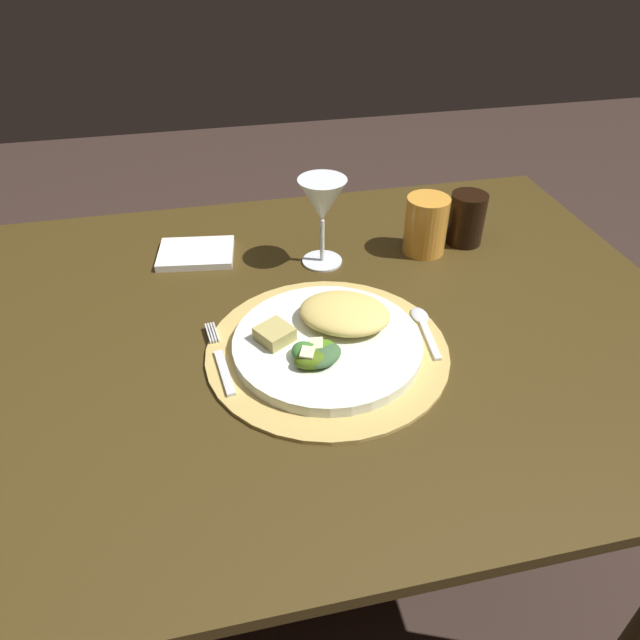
{
  "coord_description": "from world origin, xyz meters",
  "views": [
    {
      "loc": [
        -0.16,
        -0.69,
        1.25
      ],
      "look_at": [
        -0.01,
        -0.03,
        0.73
      ],
      "focal_mm": 32.42,
      "sensor_mm": 36.0,
      "label": 1
    }
  ],
  "objects_px": {
    "fork": "(221,361)",
    "dark_tumbler": "(466,219)",
    "dinner_plate": "(327,344)",
    "wine_glass": "(322,203)",
    "dining_table": "(323,385)",
    "spoon": "(423,323)",
    "napkin": "(196,253)",
    "amber_tumbler": "(426,225)"
  },
  "relations": [
    {
      "from": "fork",
      "to": "dark_tumbler",
      "type": "distance_m",
      "value": 0.54
    },
    {
      "from": "dinner_plate",
      "to": "wine_glass",
      "type": "xyz_separation_m",
      "value": [
        0.05,
        0.24,
        0.1
      ]
    },
    {
      "from": "dinner_plate",
      "to": "dark_tumbler",
      "type": "distance_m",
      "value": 0.41
    },
    {
      "from": "wine_glass",
      "to": "dark_tumbler",
      "type": "bearing_deg",
      "value": 3.08
    },
    {
      "from": "dining_table",
      "to": "fork",
      "type": "xyz_separation_m",
      "value": [
        -0.16,
        -0.07,
        0.15
      ]
    },
    {
      "from": "spoon",
      "to": "dark_tumbler",
      "type": "relative_size",
      "value": 1.3
    },
    {
      "from": "spoon",
      "to": "napkin",
      "type": "height_order",
      "value": "same"
    },
    {
      "from": "napkin",
      "to": "dining_table",
      "type": "bearing_deg",
      "value": -51.49
    },
    {
      "from": "dinner_plate",
      "to": "amber_tumbler",
      "type": "relative_size",
      "value": 2.61
    },
    {
      "from": "dinner_plate",
      "to": "napkin",
      "type": "height_order",
      "value": "dinner_plate"
    },
    {
      "from": "fork",
      "to": "dinner_plate",
      "type": "bearing_deg",
      "value": -1.16
    },
    {
      "from": "spoon",
      "to": "amber_tumbler",
      "type": "distance_m",
      "value": 0.24
    },
    {
      "from": "amber_tumbler",
      "to": "napkin",
      "type": "bearing_deg",
      "value": 170.65
    },
    {
      "from": "napkin",
      "to": "spoon",
      "type": "bearing_deg",
      "value": -41.12
    },
    {
      "from": "wine_glass",
      "to": "spoon",
      "type": "bearing_deg",
      "value": -63.54
    },
    {
      "from": "dark_tumbler",
      "to": "napkin",
      "type": "bearing_deg",
      "value": 173.93
    },
    {
      "from": "dinner_plate",
      "to": "amber_tumbler",
      "type": "bearing_deg",
      "value": 45.77
    },
    {
      "from": "dining_table",
      "to": "napkin",
      "type": "height_order",
      "value": "napkin"
    },
    {
      "from": "amber_tumbler",
      "to": "spoon",
      "type": "bearing_deg",
      "value": -110.39
    },
    {
      "from": "amber_tumbler",
      "to": "fork",
      "type": "bearing_deg",
      "value": -148.38
    },
    {
      "from": "fork",
      "to": "spoon",
      "type": "bearing_deg",
      "value": 3.79
    },
    {
      "from": "dining_table",
      "to": "napkin",
      "type": "relative_size",
      "value": 8.67
    },
    {
      "from": "dining_table",
      "to": "dinner_plate",
      "type": "bearing_deg",
      "value": -98.61
    },
    {
      "from": "spoon",
      "to": "dinner_plate",
      "type": "bearing_deg",
      "value": -171.39
    },
    {
      "from": "wine_glass",
      "to": "dark_tumbler",
      "type": "distance_m",
      "value": 0.28
    },
    {
      "from": "fork",
      "to": "wine_glass",
      "type": "distance_m",
      "value": 0.33
    },
    {
      "from": "dining_table",
      "to": "napkin",
      "type": "bearing_deg",
      "value": 128.51
    },
    {
      "from": "wine_glass",
      "to": "dark_tumbler",
      "type": "relative_size",
      "value": 1.64
    },
    {
      "from": "spoon",
      "to": "napkin",
      "type": "bearing_deg",
      "value": 138.88
    },
    {
      "from": "spoon",
      "to": "wine_glass",
      "type": "height_order",
      "value": "wine_glass"
    },
    {
      "from": "napkin",
      "to": "amber_tumbler",
      "type": "bearing_deg",
      "value": -9.35
    },
    {
      "from": "amber_tumbler",
      "to": "dark_tumbler",
      "type": "bearing_deg",
      "value": 9.89
    },
    {
      "from": "napkin",
      "to": "wine_glass",
      "type": "bearing_deg",
      "value": -17.1
    },
    {
      "from": "spoon",
      "to": "amber_tumbler",
      "type": "relative_size",
      "value": 1.2
    },
    {
      "from": "dinner_plate",
      "to": "napkin",
      "type": "distance_m",
      "value": 0.35
    },
    {
      "from": "napkin",
      "to": "dark_tumbler",
      "type": "distance_m",
      "value": 0.5
    },
    {
      "from": "dinner_plate",
      "to": "dark_tumbler",
      "type": "xyz_separation_m",
      "value": [
        0.32,
        0.26,
        0.03
      ]
    },
    {
      "from": "dinner_plate",
      "to": "spoon",
      "type": "xyz_separation_m",
      "value": [
        0.15,
        0.02,
        -0.01
      ]
    },
    {
      "from": "dinner_plate",
      "to": "wine_glass",
      "type": "bearing_deg",
      "value": 79.34
    },
    {
      "from": "fork",
      "to": "amber_tumbler",
      "type": "bearing_deg",
      "value": 31.62
    },
    {
      "from": "dining_table",
      "to": "dinner_plate",
      "type": "xyz_separation_m",
      "value": [
        -0.01,
        -0.08,
        0.16
      ]
    },
    {
      "from": "wine_glass",
      "to": "amber_tumbler",
      "type": "bearing_deg",
      "value": 0.0
    }
  ]
}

